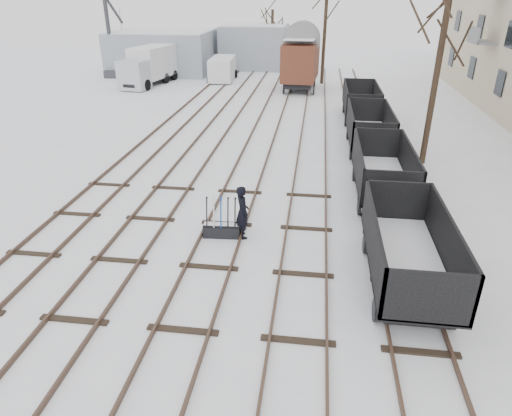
{
  "coord_description": "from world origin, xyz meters",
  "views": [
    {
      "loc": [
        3.13,
        -11.95,
        8.08
      ],
      "look_at": [
        1.24,
        2.09,
        1.2
      ],
      "focal_mm": 32.0,
      "sensor_mm": 36.0,
      "label": 1
    }
  ],
  "objects_px": {
    "panel_van": "(222,69)",
    "worker": "(242,212)",
    "box_van_wagon": "(301,60)",
    "crane": "(113,55)",
    "freight_wagon_a": "(407,260)",
    "lorry": "(149,66)",
    "ground_frame": "(222,229)"
  },
  "relations": [
    {
      "from": "ground_frame",
      "to": "crane",
      "type": "distance_m",
      "value": 34.81
    },
    {
      "from": "panel_van",
      "to": "crane",
      "type": "height_order",
      "value": "crane"
    },
    {
      "from": "lorry",
      "to": "crane",
      "type": "xyz_separation_m",
      "value": [
        -4.87,
        3.48,
        0.4
      ]
    },
    {
      "from": "crane",
      "to": "worker",
      "type": "bearing_deg",
      "value": -61.84
    },
    {
      "from": "lorry",
      "to": "panel_van",
      "type": "relative_size",
      "value": 1.51
    },
    {
      "from": "freight_wagon_a",
      "to": "lorry",
      "type": "bearing_deg",
      "value": 122.01
    },
    {
      "from": "lorry",
      "to": "crane",
      "type": "bearing_deg",
      "value": 154.44
    },
    {
      "from": "worker",
      "to": "box_van_wagon",
      "type": "bearing_deg",
      "value": -28.03
    },
    {
      "from": "ground_frame",
      "to": "worker",
      "type": "height_order",
      "value": "worker"
    },
    {
      "from": "worker",
      "to": "lorry",
      "type": "xyz_separation_m",
      "value": [
        -12.89,
        26.75,
        0.71
      ]
    },
    {
      "from": "crane",
      "to": "panel_van",
      "type": "bearing_deg",
      "value": -4.88
    },
    {
      "from": "freight_wagon_a",
      "to": "box_van_wagon",
      "type": "bearing_deg",
      "value": 98.92
    },
    {
      "from": "panel_van",
      "to": "worker",
      "type": "bearing_deg",
      "value": -80.62
    },
    {
      "from": "worker",
      "to": "box_van_wagon",
      "type": "distance_m",
      "value": 26.27
    },
    {
      "from": "ground_frame",
      "to": "box_van_wagon",
      "type": "xyz_separation_m",
      "value": [
        1.53,
        26.31,
        2.24
      ]
    },
    {
      "from": "ground_frame",
      "to": "freight_wagon_a",
      "type": "distance_m",
      "value": 6.4
    },
    {
      "from": "lorry",
      "to": "crane",
      "type": "relative_size",
      "value": 0.94
    },
    {
      "from": "worker",
      "to": "freight_wagon_a",
      "type": "relative_size",
      "value": 0.36
    },
    {
      "from": "worker",
      "to": "ground_frame",
      "type": "bearing_deg",
      "value": 71.26
    },
    {
      "from": "box_van_wagon",
      "to": "ground_frame",
      "type": "bearing_deg",
      "value": -89.71
    },
    {
      "from": "ground_frame",
      "to": "crane",
      "type": "bearing_deg",
      "value": 115.55
    },
    {
      "from": "panel_van",
      "to": "crane",
      "type": "distance_m",
      "value": 11.07
    },
    {
      "from": "box_van_wagon",
      "to": "crane",
      "type": "bearing_deg",
      "value": 171.39
    },
    {
      "from": "panel_van",
      "to": "lorry",
      "type": "bearing_deg",
      "value": -157.57
    },
    {
      "from": "box_van_wagon",
      "to": "lorry",
      "type": "xyz_separation_m",
      "value": [
        -13.66,
        0.53,
        -0.84
      ]
    },
    {
      "from": "ground_frame",
      "to": "crane",
      "type": "xyz_separation_m",
      "value": [
        -17.0,
        30.33,
        1.8
      ]
    },
    {
      "from": "worker",
      "to": "freight_wagon_a",
      "type": "xyz_separation_m",
      "value": [
        5.25,
        -2.26,
        -0.12
      ]
    },
    {
      "from": "ground_frame",
      "to": "panel_van",
      "type": "xyz_separation_m",
      "value": [
        -5.99,
        29.82,
        0.82
      ]
    },
    {
      "from": "worker",
      "to": "box_van_wagon",
      "type": "height_order",
      "value": "box_van_wagon"
    },
    {
      "from": "ground_frame",
      "to": "lorry",
      "type": "xyz_separation_m",
      "value": [
        -12.14,
        26.85,
        1.4
      ]
    },
    {
      "from": "crane",
      "to": "box_van_wagon",
      "type": "bearing_deg",
      "value": -14.48
    },
    {
      "from": "freight_wagon_a",
      "to": "panel_van",
      "type": "height_order",
      "value": "freight_wagon_a"
    }
  ]
}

